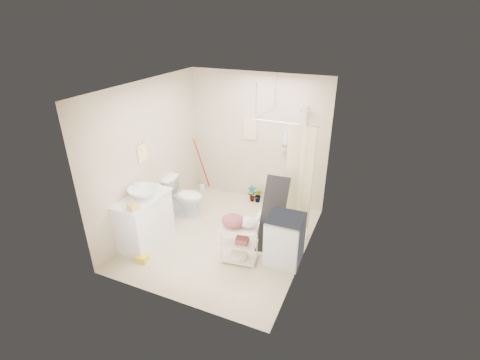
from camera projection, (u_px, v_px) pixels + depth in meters
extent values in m
plane|color=beige|center=(224.00, 237.00, 6.09)|extent=(3.20, 3.20, 0.00)
cube|color=silver|center=(220.00, 87.00, 4.96)|extent=(2.80, 3.20, 0.04)
cube|color=beige|center=(258.00, 140.00, 6.85)|extent=(2.80, 0.04, 2.60)
cube|color=beige|center=(164.00, 219.00, 4.20)|extent=(2.80, 0.04, 2.60)
cube|color=beige|center=(149.00, 157.00, 6.03)|extent=(0.04, 3.20, 2.60)
cube|color=beige|center=(309.00, 186.00, 5.03)|extent=(0.04, 3.20, 2.60)
cube|color=silver|center=(144.00, 220.00, 5.80)|extent=(0.57, 0.99, 0.87)
imported|color=white|center=(143.00, 193.00, 5.58)|extent=(0.50, 0.50, 0.17)
cube|color=gold|center=(133.00, 207.00, 5.25)|extent=(0.20, 0.18, 0.09)
cube|color=yellow|center=(142.00, 257.00, 5.49)|extent=(0.28, 0.23, 0.14)
imported|color=white|center=(184.00, 196.00, 6.66)|extent=(0.77, 0.47, 0.76)
imported|color=brown|center=(252.00, 194.00, 7.19)|extent=(0.22, 0.20, 0.35)
imported|color=brown|center=(258.00, 196.00, 7.17)|extent=(0.19, 0.16, 0.30)
cube|color=beige|center=(250.00, 129.00, 6.80)|extent=(0.28, 0.03, 0.42)
imported|color=silver|center=(286.00, 137.00, 6.50)|extent=(0.10, 0.11, 0.26)
imported|color=#3852AD|center=(293.00, 141.00, 6.47)|extent=(0.09, 0.09, 0.16)
cube|color=silver|center=(285.00, 239.00, 5.38)|extent=(0.55, 0.57, 0.78)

